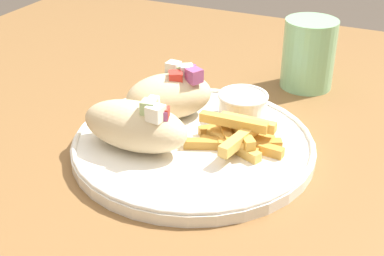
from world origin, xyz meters
TOP-DOWN VIEW (x-y plane):
  - table at (0.00, 0.00)m, footprint 1.14×1.14m
  - plate at (0.04, -0.00)m, footprint 0.30×0.30m
  - pita_sandwich_near at (-0.02, -0.04)m, footprint 0.14×0.07m
  - pita_sandwich_far at (-0.02, 0.05)m, footprint 0.13×0.13m
  - fries_pile at (0.09, 0.01)m, footprint 0.12×0.11m
  - sauce_ramekin at (0.07, 0.08)m, footprint 0.07×0.07m
  - water_glass at (0.12, 0.25)m, footprint 0.08×0.08m

SIDE VIEW (x-z plane):
  - table at x=0.00m, z-range 0.28..1.00m
  - plate at x=0.04m, z-range 0.72..0.74m
  - fries_pile at x=0.09m, z-range 0.73..0.76m
  - sauce_ramekin at x=0.07m, z-range 0.73..0.77m
  - pita_sandwich_near at x=-0.02m, z-range 0.73..0.80m
  - pita_sandwich_far at x=-0.02m, z-range 0.73..0.80m
  - water_glass at x=0.12m, z-range 0.71..0.82m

